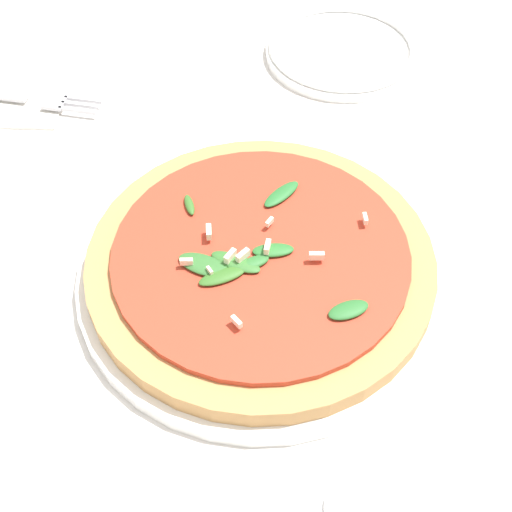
% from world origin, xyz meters
% --- Properties ---
extents(ground_plane, '(6.00, 6.00, 0.00)m').
position_xyz_m(ground_plane, '(0.00, 0.00, 0.00)').
color(ground_plane, silver).
extents(pizza_arugula_main, '(0.31, 0.31, 0.05)m').
position_xyz_m(pizza_arugula_main, '(-0.02, -0.04, 0.02)').
color(pizza_arugula_main, white).
rests_on(pizza_arugula_main, ground_plane).
extents(side_plate_white, '(0.18, 0.18, 0.02)m').
position_xyz_m(side_plate_white, '(0.06, 0.30, 0.01)').
color(side_plate_white, white).
rests_on(side_plate_white, ground_plane).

